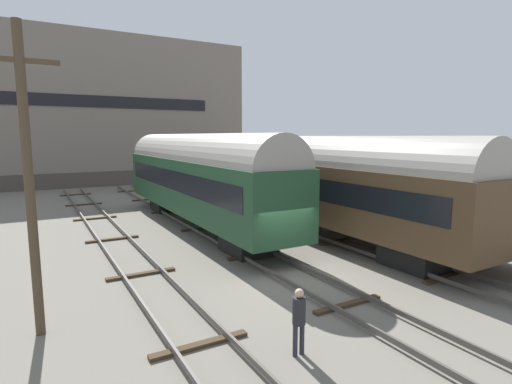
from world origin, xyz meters
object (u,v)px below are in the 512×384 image
bench (369,204)px  person_worker (299,316)px  train_car_brown (321,180)px  train_car_green (197,174)px  utility_pole (29,178)px

bench → person_worker: bearing=-142.0°
bench → train_car_brown: bearing=165.0°
train_car_brown → train_car_green: (-4.95, 5.14, 0.08)m
train_car_brown → utility_pole: size_ratio=2.31×
bench → person_worker: size_ratio=0.83×
train_car_green → bench: 9.83m
train_car_green → bench: bearing=-37.3°
train_car_brown → bench: train_car_brown is taller
train_car_brown → train_car_green: size_ratio=1.00×
bench → utility_pole: utility_pole is taller
train_car_brown → utility_pole: utility_pole is taller
train_car_green → utility_pole: size_ratio=2.31×
train_car_green → utility_pole: (-8.42, -9.99, 1.13)m
train_car_brown → train_car_green: bearing=133.9°
train_car_brown → person_worker: (-7.95, -9.14, -2.00)m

